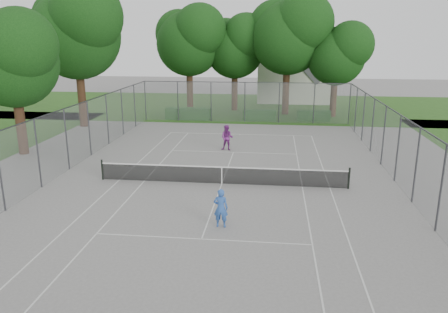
# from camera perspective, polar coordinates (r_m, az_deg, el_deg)

# --- Properties ---
(ground) EXTENTS (120.00, 120.00, 0.00)m
(ground) POSITION_cam_1_polar(r_m,az_deg,el_deg) (22.60, -0.29, -3.61)
(ground) COLOR slate
(ground) RESTS_ON ground
(grass_far) EXTENTS (60.00, 20.00, 0.00)m
(grass_far) POSITION_cam_1_polar(r_m,az_deg,el_deg) (47.85, 3.45, 6.56)
(grass_far) COLOR #244F16
(grass_far) RESTS_ON ground
(court_markings) EXTENTS (11.03, 23.83, 0.01)m
(court_markings) POSITION_cam_1_polar(r_m,az_deg,el_deg) (22.60, -0.29, -3.59)
(court_markings) COLOR silver
(court_markings) RESTS_ON ground
(tennis_net) EXTENTS (12.87, 0.10, 1.10)m
(tennis_net) POSITION_cam_1_polar(r_m,az_deg,el_deg) (22.44, -0.29, -2.37)
(tennis_net) COLOR black
(tennis_net) RESTS_ON ground
(perimeter_fence) EXTENTS (18.08, 34.08, 3.52)m
(perimeter_fence) POSITION_cam_1_polar(r_m,az_deg,el_deg) (22.07, -0.30, 0.84)
(perimeter_fence) COLOR #38383D
(perimeter_fence) RESTS_ON ground
(tree_far_left) EXTENTS (7.27, 6.63, 10.44)m
(tree_far_left) POSITION_cam_1_polar(r_m,az_deg,el_deg) (44.24, -4.52, 15.15)
(tree_far_left) COLOR #351F13
(tree_far_left) RESTS_ON ground
(tree_far_midleft) EXTENTS (6.67, 6.09, 9.59)m
(tree_far_midleft) POSITION_cam_1_polar(r_m,az_deg,el_deg) (44.69, 1.53, 14.44)
(tree_far_midleft) COLOR #351F13
(tree_far_midleft) RESTS_ON ground
(tree_far_midright) EXTENTS (7.84, 7.16, 11.28)m
(tree_far_midright) POSITION_cam_1_polar(r_m,az_deg,el_deg) (42.68, 8.51, 15.80)
(tree_far_midright) COLOR #351F13
(tree_far_midright) RESTS_ON ground
(tree_far_right) EXTENTS (6.07, 5.55, 8.73)m
(tree_far_right) POSITION_cam_1_polar(r_m,az_deg,el_deg) (42.26, 14.60, 13.10)
(tree_far_right) COLOR #351F13
(tree_far_right) RESTS_ON ground
(tree_side_back) EXTENTS (8.13, 7.42, 11.69)m
(tree_side_back) POSITION_cam_1_polar(r_m,az_deg,el_deg) (38.19, -18.70, 15.66)
(tree_side_back) COLOR #351F13
(tree_side_back) RESTS_ON ground
(tree_side_front) EXTENTS (6.31, 5.76, 9.07)m
(tree_side_front) POSITION_cam_1_polar(r_m,az_deg,el_deg) (30.28, -25.89, 11.78)
(tree_side_front) COLOR #351F13
(tree_side_front) RESTS_ON ground
(hedge_left) EXTENTS (4.06, 1.22, 1.02)m
(hedge_left) POSITION_cam_1_polar(r_m,az_deg,el_deg) (40.35, -4.70, 5.60)
(hedge_left) COLOR #1B4B18
(hedge_left) RESTS_ON ground
(hedge_mid) EXTENTS (2.98, 0.85, 0.94)m
(hedge_mid) POSITION_cam_1_polar(r_m,az_deg,el_deg) (39.82, 4.67, 5.41)
(hedge_mid) COLOR #1B4B18
(hedge_mid) RESTS_ON ground
(hedge_right) EXTENTS (2.93, 1.07, 0.88)m
(hedge_right) POSITION_cam_1_polar(r_m,az_deg,el_deg) (40.47, 11.64, 5.27)
(hedge_right) COLOR #1B4B18
(hedge_right) RESTS_ON ground
(house) EXTENTS (8.64, 6.70, 10.76)m
(house) POSITION_cam_1_polar(r_m,az_deg,el_deg) (52.36, 9.42, 11.92)
(house) COLOR beige
(house) RESTS_ON ground
(girl_player) EXTENTS (0.59, 0.40, 1.60)m
(girl_player) POSITION_cam_1_polar(r_m,az_deg,el_deg) (17.43, -0.42, -6.74)
(girl_player) COLOR #2F5DB3
(girl_player) RESTS_ON ground
(woman_player) EXTENTS (0.92, 0.77, 1.70)m
(woman_player) POSITION_cam_1_polar(r_m,az_deg,el_deg) (29.04, 0.40, 2.46)
(woman_player) COLOR #7C2A7F
(woman_player) RESTS_ON ground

